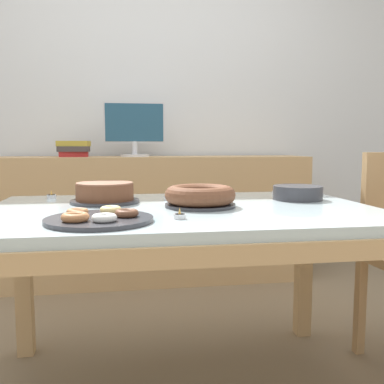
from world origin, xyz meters
The scene contains 13 objects.
wall_back centered at (0.00, 1.75, 1.30)m, with size 8.00×0.10×2.60m, color silver.
dining_table centered at (0.00, 0.00, 0.65)m, with size 1.48×0.97×0.74m.
sideboard centered at (0.00, 1.45, 0.45)m, with size 2.17×0.44×0.89m.
computer_monitor centered at (-0.14, 1.45, 1.08)m, with size 0.42×0.20×0.38m.
book_stack centered at (-0.55, 1.45, 0.95)m, with size 0.22×0.18×0.11m.
cake_chocolate_round centered at (-0.29, 0.17, 0.78)m, with size 0.28×0.28×0.08m.
cake_golden_bundt centered at (0.07, 0.00, 0.78)m, with size 0.27×0.27×0.08m.
pastry_platter centered at (-0.29, -0.27, 0.75)m, with size 0.33×0.33×0.04m.
plate_stack centered at (0.52, 0.14, 0.77)m, with size 0.21×0.21×0.06m.
tealight_left_edge centered at (-0.03, 0.21, 0.75)m, with size 0.04×0.04×0.04m.
tealight_centre centered at (-0.53, 0.36, 0.75)m, with size 0.04×0.04×0.04m.
tealight_right_edge centered at (-0.04, -0.25, 0.75)m, with size 0.04×0.04×0.04m.
tealight_near_front centered at (0.50, 0.35, 0.75)m, with size 0.04×0.04×0.04m.
Camera 1 is at (-0.22, -1.58, 0.97)m, focal length 40.00 mm.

